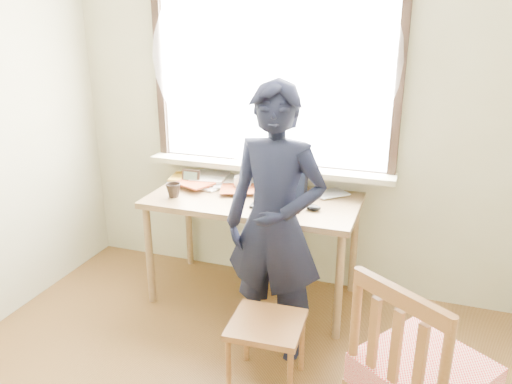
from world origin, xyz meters
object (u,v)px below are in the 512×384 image
(laptop, at_px, (281,195))
(side_chair, at_px, (420,380))
(mug_white, at_px, (243,183))
(person, at_px, (275,225))
(desk, at_px, (254,208))
(mug_dark, at_px, (173,190))
(work_chair, at_px, (267,332))

(laptop, height_order, side_chair, side_chair)
(mug_white, xyz_separation_m, person, (0.45, -0.65, -0.00))
(desk, relative_size, laptop, 4.23)
(side_chair, bearing_deg, desk, 133.28)
(mug_dark, relative_size, side_chair, 0.10)
(laptop, distance_m, work_chair, 0.98)
(desk, distance_m, mug_dark, 0.58)
(desk, distance_m, side_chair, 1.73)
(desk, relative_size, mug_dark, 13.62)
(side_chair, relative_size, person, 0.62)
(side_chair, bearing_deg, person, 139.68)
(person, bearing_deg, desk, 125.85)
(mug_white, xyz_separation_m, work_chair, (0.51, -1.00, -0.49))
(laptop, xyz_separation_m, side_chair, (0.97, -1.22, -0.29))
(mug_white, bearing_deg, work_chair, -62.89)
(desk, xyz_separation_m, side_chair, (1.18, -1.25, -0.16))
(mug_white, height_order, side_chair, side_chair)
(mug_dark, distance_m, person, 0.92)
(work_chair, height_order, side_chair, side_chair)
(mug_dark, distance_m, side_chair, 2.05)
(side_chair, bearing_deg, mug_dark, 147.73)
(laptop, distance_m, mug_dark, 0.75)
(desk, relative_size, mug_white, 11.25)
(side_chair, distance_m, person, 1.17)
(desk, height_order, person, person)
(desk, height_order, mug_dark, mug_dark)
(mug_white, height_order, work_chair, mug_white)
(mug_dark, xyz_separation_m, person, (0.85, -0.35, 0.00))
(work_chair, bearing_deg, person, 100.62)
(mug_white, relative_size, work_chair, 0.31)
(mug_white, xyz_separation_m, side_chair, (1.31, -1.38, -0.29))
(mug_white, distance_m, work_chair, 1.22)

